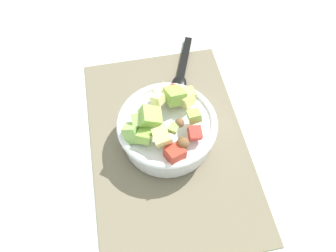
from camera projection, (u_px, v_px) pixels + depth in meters
ground_plane at (168, 143)px, 0.72m from camera, size 2.40×2.40×0.00m
placemat at (168, 143)px, 0.71m from camera, size 0.51×0.33×0.01m
salad_bowl at (168, 128)px, 0.68m from camera, size 0.21×0.21×0.12m
serving_spoon at (181, 74)px, 0.81m from camera, size 0.19×0.09×0.01m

